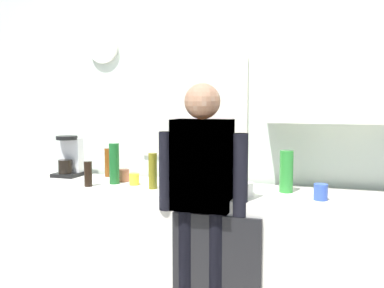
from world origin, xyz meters
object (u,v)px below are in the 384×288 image
bottle_green_wine (114,164)px  person_at_sink (202,189)px  cup_blue_mug (321,192)px  person_guest (202,189)px  coffee_maker (69,158)px  dish_soap (170,179)px  bottle_clear_soda (286,171)px  cup_yellow_cup (134,179)px  bottle_olive_oil (153,171)px  bottle_amber_beer (108,163)px  mixing_bowl (236,189)px  bottle_dark_sauce (88,174)px  cup_terracotta_mug (124,175)px

bottle_green_wine → person_at_sink: bearing=-20.0°
cup_blue_mug → person_guest: bearing=-164.2°
person_at_sink → person_guest: 0.00m
coffee_maker → person_guest: (1.28, -0.47, -0.09)m
bottle_green_wine → cup_blue_mug: size_ratio=3.00×
cup_blue_mug → dish_soap: (-0.98, -0.02, 0.03)m
bottle_clear_soda → cup_yellow_cup: (-1.07, -0.09, -0.10)m
cup_blue_mug → bottle_olive_oil: bearing=-179.9°
bottle_olive_oil → person_at_sink: size_ratio=0.16×
bottle_amber_beer → mixing_bowl: 1.19m
bottle_olive_oil → bottle_dark_sauce: 0.48m
cup_yellow_cup → dish_soap: bearing=-17.4°
bottle_green_wine → cup_terracotta_mug: (0.03, 0.10, -0.10)m
bottle_amber_beer → cup_yellow_cup: 0.45m
coffee_maker → bottle_olive_oil: size_ratio=1.32×
coffee_maker → bottle_dark_sauce: size_ratio=1.83×
bottle_green_wine → bottle_dark_sauce: size_ratio=1.67×
cup_blue_mug → mixing_bowl: size_ratio=0.45×
person_guest → cup_yellow_cup: bearing=-18.8°
person_at_sink → cup_yellow_cup: bearing=149.1°
cup_blue_mug → cup_terracotta_mug: size_ratio=1.09×
cup_blue_mug → coffee_maker: bearing=172.3°
cup_terracotta_mug → dish_soap: (0.45, -0.20, 0.03)m
cup_blue_mug → person_guest: (-0.70, -0.20, 0.01)m
bottle_clear_soda → bottle_amber_beer: bearing=173.4°
cup_blue_mug → mixing_bowl: (-0.52, -0.02, -0.01)m
cup_yellow_cup → person_at_sink: bearing=-24.8°
person_at_sink → dish_soap: bearing=141.7°
bottle_amber_beer → mixing_bowl: bottle_amber_beer is taller
cup_blue_mug → person_at_sink: bearing=-164.2°
person_guest → bottle_olive_oil: bearing=-19.1°
bottle_clear_soda → person_at_sink: bearing=-141.9°
cup_terracotta_mug → mixing_bowl: size_ratio=0.42×
person_at_sink → bottle_dark_sauce: bearing=165.8°
mixing_bowl → bottle_amber_beer: bearing=162.7°
person_at_sink → cup_terracotta_mug: bearing=146.7°
bottle_dark_sauce → person_guest: (0.89, -0.13, -0.03)m
coffee_maker → bottle_clear_soda: size_ratio=1.18×
coffee_maker → cup_terracotta_mug: coffee_maker is taller
coffee_maker → bottle_amber_beer: bearing=12.5°
bottle_dark_sauce → person_at_sink: person_at_sink is taller
bottle_dark_sauce → mixing_bowl: 1.07m
cup_blue_mug → cup_terracotta_mug: cup_blue_mug is taller
coffee_maker → bottle_green_wine: size_ratio=1.10×
person_at_sink → person_guest: size_ratio=1.00×
bottle_olive_oil → dish_soap: size_ratio=1.39×
cup_terracotta_mug → cup_blue_mug: bearing=-7.2°
bottle_dark_sauce → dish_soap: size_ratio=1.00×
coffee_maker → mixing_bowl: 1.49m
cup_terracotta_mug → dish_soap: bearing=-23.9°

